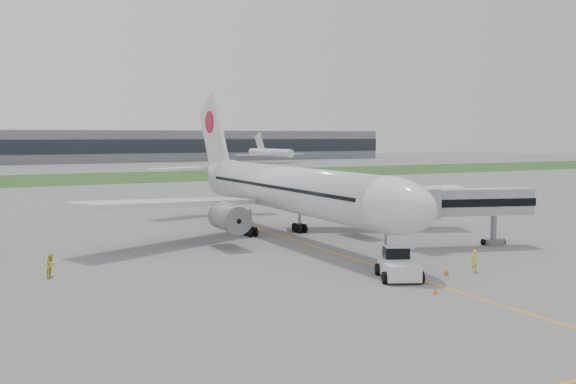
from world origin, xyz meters
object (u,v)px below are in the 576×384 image
pushback_tug (398,264)px  jet_bridge (466,203)px  airliner (283,187)px  ground_crew_near (474,261)px

pushback_tug → jet_bridge: jet_bridge is taller
airliner → ground_crew_near: airliner is taller
jet_bridge → pushback_tug: bearing=-132.7°
airliner → pushback_tug: airliner is taller
pushback_tug → ground_crew_near: 7.25m
airliner → jet_bridge: 20.02m
jet_bridge → ground_crew_near: bearing=-112.1°
airliner → pushback_tug: bearing=-92.9°
airliner → jet_bridge: (13.97, -14.30, -1.07)m
jet_bridge → ground_crew_near: size_ratio=7.07×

